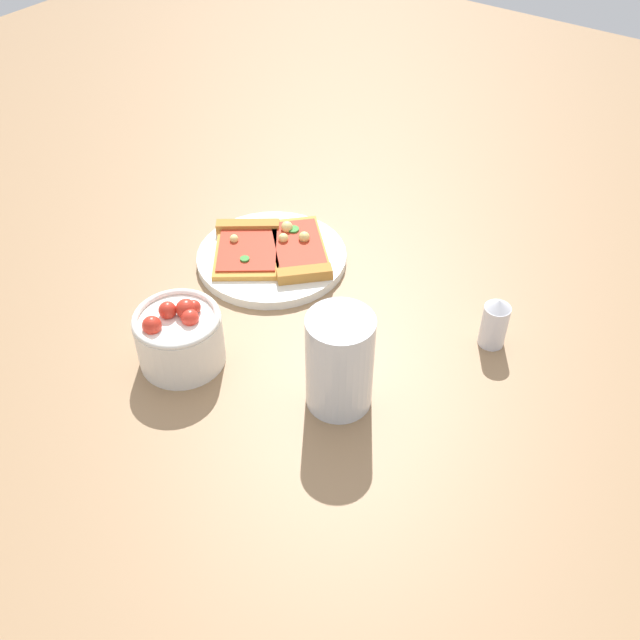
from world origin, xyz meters
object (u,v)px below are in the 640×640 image
Objects in this scene: pizza_slice_far at (299,251)px; plate at (272,257)px; pepper_shaker at (495,322)px; soda_glass at (339,365)px; salad_bowl at (180,336)px; pizza_slice_near at (246,246)px.

plate is at bearing 34.12° from pizza_slice_far.
pepper_shaker is (-0.31, -0.01, 0.02)m from pizza_slice_far.
plate is 1.71× the size of soda_glass.
soda_glass reaches higher than plate.
soda_glass reaches higher than pizza_slice_far.
pizza_slice_far is at bearing -145.88° from plate.
salad_bowl is 0.84× the size of soda_glass.
pepper_shaker is at bearing -178.33° from pizza_slice_far.
pizza_slice_near is 1.27× the size of soda_glass.
pizza_slice_far is at bearing 1.67° from pepper_shaker.
pizza_slice_near is 0.23m from salad_bowl.
pepper_shaker is (-0.34, -0.03, 0.03)m from plate.
salad_bowl reaches higher than pizza_slice_far.
pizza_slice_near is 1.51× the size of salad_bowl.
pizza_slice_near is 0.32m from soda_glass.
soda_glass is at bearing 61.92° from pepper_shaker.
salad_bowl reaches higher than pepper_shaker.
soda_glass is (-0.27, 0.15, 0.04)m from pizza_slice_near.
pepper_shaker is at bearing -118.08° from soda_glass.
pizza_slice_far is (-0.03, -0.02, 0.01)m from plate.
pizza_slice_near reaches higher than plate.
salad_bowl is (-0.07, 0.21, 0.02)m from pizza_slice_near.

